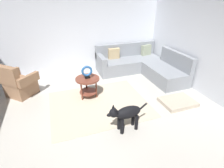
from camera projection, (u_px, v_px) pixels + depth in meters
ground_plane at (101, 125)px, 3.59m from camera, size 6.00×6.00×0.10m
wall_back at (74, 32)px, 5.40m from camera, size 6.00×0.12×2.70m
area_rug at (99, 104)px, 4.19m from camera, size 2.30×1.90×0.01m
sectional_couch at (141, 65)px, 5.71m from camera, size 2.20×2.25×0.88m
armchair at (19, 84)px, 4.43m from camera, size 0.99×0.99×0.88m
side_table at (88, 82)px, 4.31m from camera, size 0.60×0.60×0.54m
torus_sculpture at (87, 72)px, 4.17m from camera, size 0.28×0.08×0.33m
dog_bed_mat at (178, 102)px, 4.20m from camera, size 0.80×0.60×0.09m
dog at (126, 114)px, 3.23m from camera, size 0.85×0.25×0.63m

